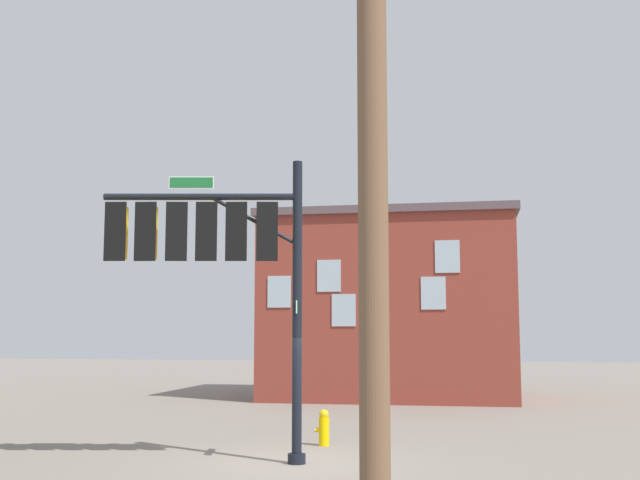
{
  "coord_description": "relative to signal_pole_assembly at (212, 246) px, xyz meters",
  "views": [
    {
      "loc": [
        -3.44,
        15.99,
        2.6
      ],
      "look_at": [
        -0.4,
        -0.39,
        4.55
      ],
      "focal_mm": 44.69,
      "sensor_mm": 36.0,
      "label": 1
    }
  ],
  "objects": [
    {
      "name": "ground_plane",
      "position": [
        -1.74,
        -0.29,
        -4.39
      ],
      "size": [
        120.0,
        120.0,
        0.0
      ],
      "primitive_type": "plane",
      "color": "gray"
    },
    {
      "name": "signal_pole_assembly",
      "position": [
        0.0,
        0.0,
        0.0
      ],
      "size": [
        4.16,
        1.39,
        6.17
      ],
      "color": "black",
      "rests_on": "ground_plane"
    },
    {
      "name": "utility_pole",
      "position": [
        -4.26,
        7.71,
        0.01
      ],
      "size": [
        0.93,
        1.65,
        8.58
      ],
      "color": "brown",
      "rests_on": "ground_plane"
    },
    {
      "name": "fire_hydrant",
      "position": [
        -1.82,
        -2.93,
        -3.98
      ],
      "size": [
        0.33,
        0.24,
        0.83
      ],
      "color": "#EEBC03",
      "rests_on": "ground_plane"
    },
    {
      "name": "brick_building",
      "position": [
        -2.09,
        -17.38,
        -0.69
      ],
      "size": [
        10.1,
        7.65,
        7.4
      ],
      "color": "brown",
      "rests_on": "ground_plane"
    }
  ]
}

